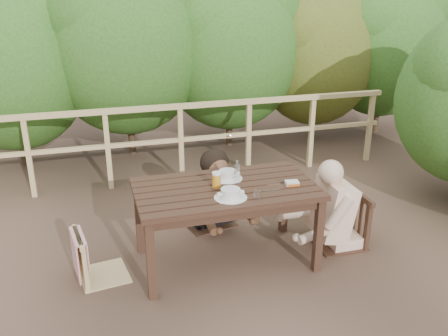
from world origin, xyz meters
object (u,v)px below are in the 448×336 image
object	(u,v)px
chair_right	(341,198)
woman	(207,164)
chair_left	(100,233)
soup_far	(228,175)
butter_tub	(292,184)
diner_right	(346,174)
soup_near	(231,194)
bottle	(237,172)
chair_far	(207,180)
table	(226,225)
beer_glass	(216,180)
tumbler	(257,195)

from	to	relation	value
chair_right	woman	world-z (taller)	woman
chair_left	woman	size ratio (longest dim) A/B	0.63
soup_far	butter_tub	world-z (taller)	soup_far
diner_right	soup_near	distance (m)	1.22
woman	diner_right	distance (m)	1.39
soup_near	bottle	size ratio (longest dim) A/B	1.24
bottle	chair_far	bearing A→B (deg)	97.71
bottle	chair_left	bearing A→B (deg)	-179.97
chair_far	butter_tub	xyz separation A→B (m)	(0.54, -0.89, 0.26)
soup_near	woman	bearing A→B (deg)	87.12
soup_near	butter_tub	size ratio (longest dim) A/B	2.36
chair_right	soup_near	size ratio (longest dim) A/B	3.49
chair_far	bottle	world-z (taller)	chair_far
woman	bottle	bearing A→B (deg)	83.90
table	chair_right	xyz separation A→B (m)	(1.15, 0.00, 0.12)
chair_far	beer_glass	distance (m)	0.82
beer_glass	woman	bearing A→B (deg)	82.21
woman	soup_far	xyz separation A→B (m)	(0.04, -0.61, 0.11)
chair_right	butter_tub	xyz separation A→B (m)	(-0.58, -0.13, 0.27)
woman	table	bearing A→B (deg)	74.49
chair_right	tumbler	xyz separation A→B (m)	(-0.96, -0.31, 0.29)
soup_near	butter_tub	world-z (taller)	soup_near
chair_left	chair_far	world-z (taller)	chair_far
table	tumbler	size ratio (longest dim) A/B	19.07
soup_far	tumbler	world-z (taller)	soup_far
chair_right	beer_glass	size ratio (longest dim) A/B	6.35
bottle	butter_tub	world-z (taller)	bottle
chair_right	soup_far	bearing A→B (deg)	-98.47
chair_far	tumbler	distance (m)	1.12
table	chair_left	xyz separation A→B (m)	(-1.10, 0.06, 0.06)
chair_far	woman	xyz separation A→B (m)	(0.00, 0.02, 0.17)
bottle	butter_tub	distance (m)	0.49
bottle	soup_near	bearing A→B (deg)	-116.98
beer_glass	diner_right	bearing A→B (deg)	-0.53
table	soup_far	world-z (taller)	soup_far
chair_right	diner_right	xyz separation A→B (m)	(0.03, 0.00, 0.24)
beer_glass	soup_near	bearing A→B (deg)	-77.35
chair_left	butter_tub	size ratio (longest dim) A/B	7.18
soup_far	table	bearing A→B (deg)	-111.71
diner_right	chair_right	bearing A→B (deg)	90.61
chair_far	butter_tub	distance (m)	1.08
table	soup_near	world-z (taller)	soup_near
chair_left	chair_far	size ratio (longest dim) A/B	0.85
chair_right	soup_far	world-z (taller)	chair_right
bottle	tumbler	xyz separation A→B (m)	(0.06, -0.37, -0.07)
beer_glass	tumbler	size ratio (longest dim) A/B	1.83
woman	diner_right	xyz separation A→B (m)	(1.15, -0.78, 0.06)
table	chair_far	world-z (taller)	chair_far
chair_left	bottle	bearing A→B (deg)	-98.40
table	woman	bearing A→B (deg)	88.09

